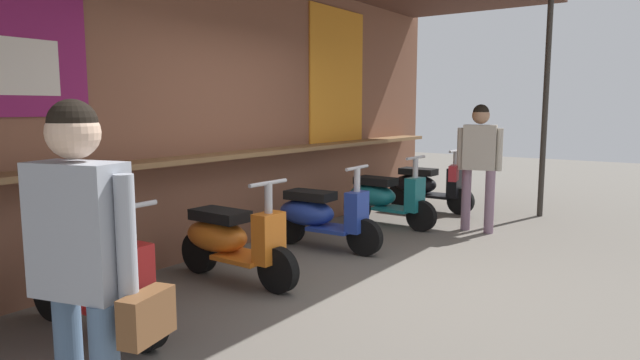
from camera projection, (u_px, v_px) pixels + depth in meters
The scene contains 9 objects.
ground_plane at pixel (370, 282), 5.05m from camera, with size 27.56×27.56×0.00m, color #605B54.
market_stall_facade at pixel (224, 80), 5.84m from camera, with size 9.84×2.75×3.33m.
scooter_red at pixel (86, 279), 3.89m from camera, with size 0.47×1.40×0.97m.
scooter_orange at pixel (230, 239), 5.05m from camera, with size 0.46×1.40×0.97m.
scooter_blue at pixel (319, 215), 6.21m from camera, with size 0.47×1.40×0.97m.
scooter_teal at pixel (383, 197), 7.42m from camera, with size 0.47×1.40×0.97m.
scooter_black at pixel (425, 186), 8.52m from camera, with size 0.46×1.40×0.97m.
shopper_with_handbag at pixel (83, 254), 2.30m from camera, with size 0.39×0.65×1.63m.
shopper_browsing at pixel (478, 155), 6.99m from camera, with size 0.37×0.65×1.63m.
Camera 1 is at (-4.26, -2.43, 1.59)m, focal length 30.88 mm.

